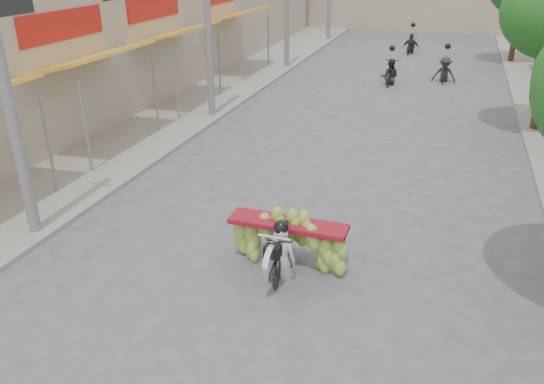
% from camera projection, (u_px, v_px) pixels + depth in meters
% --- Properties ---
extents(sidewalk_left, '(4.00, 60.00, 0.12)m').
position_uv_depth(sidewalk_left, '(207.00, 92.00, 22.10)').
color(sidewalk_left, gray).
rests_on(sidewalk_left, ground).
extents(shophouse_row_left, '(9.77, 40.00, 6.00)m').
position_uv_depth(shophouse_row_left, '(81.00, 17.00, 21.44)').
color(shophouse_row_left, tan).
rests_on(shophouse_row_left, ground).
extents(banana_motorbike, '(2.25, 1.82, 1.93)m').
position_uv_depth(banana_motorbike, '(285.00, 239.00, 9.87)').
color(banana_motorbike, black).
rests_on(banana_motorbike, ground).
extents(bg_motorbike_a, '(0.80, 1.78, 1.95)m').
position_uv_depth(bg_motorbike_a, '(390.00, 68.00, 23.37)').
color(bg_motorbike_a, black).
rests_on(bg_motorbike_a, ground).
extents(bg_motorbike_b, '(1.07, 1.81, 1.95)m').
position_uv_depth(bg_motorbike_b, '(446.00, 63.00, 23.74)').
color(bg_motorbike_b, black).
rests_on(bg_motorbike_b, ground).
extents(bg_motorbike_c, '(1.03, 1.58, 1.95)m').
position_uv_depth(bg_motorbike_c, '(412.00, 39.00, 30.03)').
color(bg_motorbike_c, black).
rests_on(bg_motorbike_c, ground).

